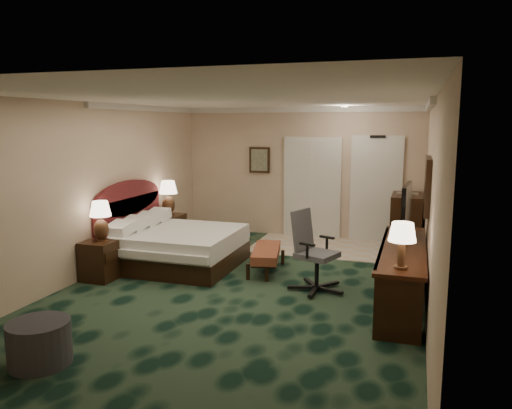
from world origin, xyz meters
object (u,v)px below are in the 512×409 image
(bed, at_px, (179,248))
(desk, at_px, (402,275))
(lamp_far, at_px, (168,198))
(nightstand_far, at_px, (169,230))
(ottoman, at_px, (40,343))
(lamp_near, at_px, (101,221))
(desk_chair, at_px, (317,251))
(nightstand_near, at_px, (101,260))
(bed_bench, at_px, (266,260))
(minibar, at_px, (406,222))
(tv, at_px, (406,210))

(bed, height_order, desk, desk)
(lamp_far, xyz_separation_m, desk, (4.45, -1.91, -0.56))
(nightstand_far, xyz_separation_m, ottoman, (1.06, -4.76, -0.09))
(nightstand_far, bearing_deg, lamp_far, 119.38)
(lamp_near, bearing_deg, ottoman, -67.78)
(desk_chair, bearing_deg, ottoman, -106.29)
(nightstand_near, height_order, desk, desk)
(bed, relative_size, desk, 0.72)
(lamp_far, distance_m, bed_bench, 2.69)
(lamp_near, bearing_deg, bed, 51.84)
(desk_chair, distance_m, minibar, 3.07)
(lamp_far, relative_size, bed_bench, 0.57)
(lamp_near, bearing_deg, desk, 4.16)
(nightstand_near, xyz_separation_m, lamp_near, (0.01, 0.02, 0.61))
(bed, distance_m, desk, 3.69)
(nightstand_near, xyz_separation_m, bed_bench, (2.31, 1.14, -0.11))
(bed_bench, bearing_deg, bed, 172.08)
(bed_bench, bearing_deg, ottoman, -120.81)
(bed, distance_m, lamp_near, 1.41)
(minibar, bearing_deg, lamp_far, -166.25)
(minibar, bearing_deg, lamp_near, -142.95)
(bed, xyz_separation_m, tv, (3.63, -0.01, 0.84))
(bed, relative_size, bed_bench, 1.67)
(ottoman, xyz_separation_m, tv, (3.37, 3.57, 0.93))
(desk_chair, bearing_deg, lamp_near, -152.27)
(desk_chair, bearing_deg, lamp_far, 171.21)
(bed, bearing_deg, bed_bench, 4.26)
(nightstand_far, relative_size, desk_chair, 0.54)
(bed, distance_m, nightstand_near, 1.30)
(tv, bearing_deg, bed_bench, -179.37)
(bed, distance_m, lamp_far, 1.61)
(lamp_far, bearing_deg, bed, -56.23)
(lamp_far, xyz_separation_m, ottoman, (1.08, -4.81, -0.73))
(bed, height_order, tv, tv)
(bed, distance_m, tv, 3.73)
(nightstand_far, relative_size, minibar, 0.59)
(desk, height_order, tv, tv)
(nightstand_near, relative_size, lamp_near, 0.98)
(lamp_near, relative_size, desk, 0.23)
(bed, bearing_deg, nightstand_far, 123.92)
(nightstand_near, xyz_separation_m, nightstand_far, (0.01, 2.21, 0.01))
(bed, bearing_deg, tv, -0.10)
(tv, bearing_deg, nightstand_far, 168.76)
(desk, bearing_deg, bed_bench, 159.42)
(tv, height_order, desk_chair, tv)
(lamp_near, bearing_deg, minibar, 37.05)
(lamp_far, bearing_deg, minibar, 13.75)
(lamp_near, height_order, desk_chair, lamp_near)
(bed, bearing_deg, desk, -10.69)
(lamp_near, xyz_separation_m, bed_bench, (2.30, 1.12, -0.71))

